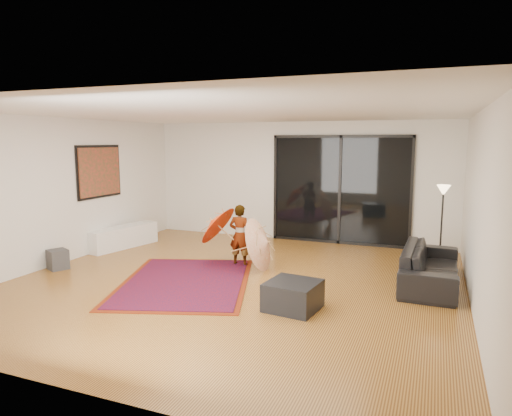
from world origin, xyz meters
The scene contains 17 objects.
floor centered at (0.00, 0.00, 0.00)m, with size 7.00×7.00×0.00m, color #AE782F.
ceiling centered at (0.00, 0.00, 2.70)m, with size 7.00×7.00×0.00m, color white.
wall_back centered at (0.00, 3.50, 1.35)m, with size 7.00×7.00×0.00m, color silver.
wall_front centered at (0.00, -3.50, 1.35)m, with size 7.00×7.00×0.00m, color silver.
wall_left centered at (-3.50, 0.00, 1.35)m, with size 7.00×7.00×0.00m, color silver.
wall_right centered at (3.50, 0.00, 1.35)m, with size 7.00×7.00×0.00m, color silver.
sliding_door centered at (1.00, 3.47, 1.20)m, with size 3.06×0.07×2.40m.
painting centered at (-3.46, 1.00, 1.65)m, with size 0.04×1.28×1.08m.
media_console centered at (-3.25, 1.38, 0.23)m, with size 0.41×1.64×0.46m, color white.
speaker centered at (-3.25, -0.45, 0.18)m, with size 0.31×0.31×0.35m, color #424244.
persian_rug centered at (-0.74, -0.28, 0.01)m, with size 2.79×3.29×0.02m.
sofa centered at (2.95, 1.06, 0.31)m, with size 2.09×0.82×0.61m, color black.
ottoman centered at (1.23, -0.78, 0.19)m, with size 0.67×0.67×0.38m, color black.
floor_lamp centered at (3.10, 2.63, 1.15)m, with size 0.25×0.25×1.46m.
child centered at (-0.33, 1.00, 0.56)m, with size 0.41×0.27×1.13m, color #999999.
parasol_orange centered at (-0.88, 0.95, 0.73)m, with size 0.65×0.85×0.89m.
parasol_white centered at (0.27, 0.85, 0.50)m, with size 0.53×0.96×0.97m.
Camera 1 is at (2.96, -6.50, 2.27)m, focal length 32.00 mm.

